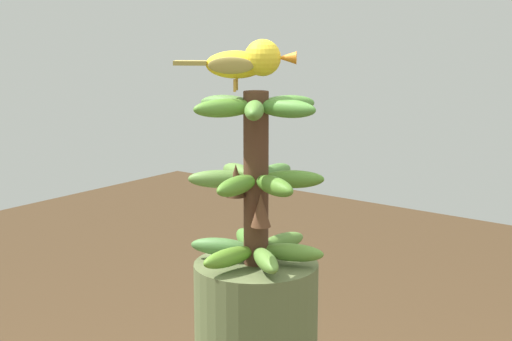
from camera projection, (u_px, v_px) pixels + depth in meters
banana_bunch at (256, 180)px, 1.43m from camera, size 0.26×0.25×0.32m
perched_bird at (248, 61)px, 1.39m from camera, size 0.14×0.20×0.09m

